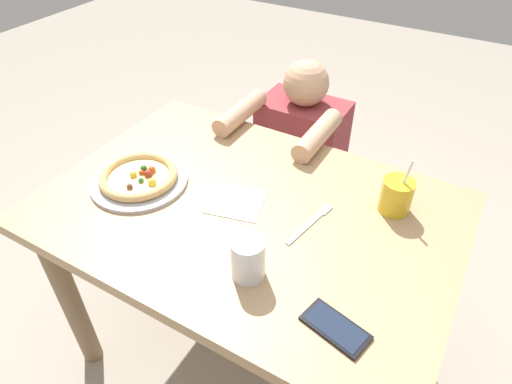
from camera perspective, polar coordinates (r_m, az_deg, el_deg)
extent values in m
plane|color=#9E9384|center=(1.87, -0.80, -19.43)|extent=(8.00, 8.00, 0.00)
cube|color=tan|center=(1.30, -1.09, -2.57)|extent=(1.19, 0.83, 0.04)
cylinder|color=#826748|center=(1.69, -22.89, -12.59)|extent=(0.07, 0.07, 0.71)
cylinder|color=#826748|center=(1.99, -8.85, 0.00)|extent=(0.07, 0.07, 0.71)
cylinder|color=#826748|center=(1.70, 20.71, -11.14)|extent=(0.07, 0.07, 0.71)
cylinder|color=#B7B7BC|center=(1.42, -14.82, 1.41)|extent=(0.30, 0.30, 0.01)
cylinder|color=#E5CC7F|center=(1.41, -14.89, 1.77)|extent=(0.19, 0.19, 0.01)
torus|color=tan|center=(1.41, -14.94, 2.03)|extent=(0.24, 0.24, 0.03)
sphere|color=brown|center=(1.37, -16.00, 0.65)|extent=(0.02, 0.02, 0.02)
sphere|color=#BF4C19|center=(1.42, -14.58, 2.45)|extent=(0.02, 0.02, 0.02)
sphere|color=#2D6623|center=(1.39, -14.62, 1.45)|extent=(0.02, 0.02, 0.02)
sphere|color=gold|center=(1.41, -15.56, 2.19)|extent=(0.02, 0.02, 0.02)
sphere|color=#BF4C19|center=(1.42, -13.31, 2.81)|extent=(0.02, 0.02, 0.02)
sphere|color=gold|center=(1.37, -13.27, 1.24)|extent=(0.03, 0.03, 0.03)
sphere|color=#2D6623|center=(1.43, -14.29, 2.98)|extent=(0.02, 0.02, 0.02)
sphere|color=maroon|center=(1.40, -13.77, 2.31)|extent=(0.03, 0.03, 0.03)
cylinder|color=gold|center=(1.31, 17.66, -0.47)|extent=(0.09, 0.09, 0.10)
cylinder|color=white|center=(1.26, 18.98, 2.26)|extent=(0.02, 0.01, 0.09)
cylinder|color=silver|center=(1.07, -1.04, -8.56)|extent=(0.08, 0.08, 0.11)
cube|color=white|center=(1.05, -0.38, -7.81)|extent=(0.02, 0.02, 0.02)
cube|color=white|center=(1.05, -1.26, -7.66)|extent=(0.03, 0.03, 0.02)
cube|color=white|center=(1.04, -1.90, -7.53)|extent=(0.03, 0.03, 0.03)
cube|color=white|center=(1.30, -2.62, -1.28)|extent=(0.19, 0.18, 0.00)
cube|color=silver|center=(1.23, 6.32, -4.65)|extent=(0.04, 0.16, 0.00)
cube|color=silver|center=(1.29, 8.92, -2.28)|extent=(0.03, 0.05, 0.00)
cube|color=black|center=(1.03, 10.20, -16.85)|extent=(0.16, 0.11, 0.01)
cube|color=#192338|center=(1.03, 10.23, -16.71)|extent=(0.14, 0.09, 0.00)
cylinder|color=#333847|center=(2.11, 5.27, -1.60)|extent=(0.28, 0.28, 0.45)
cube|color=maroon|center=(1.88, 5.95, 7.18)|extent=(0.35, 0.22, 0.31)
sphere|color=tan|center=(1.76, 6.48, 13.78)|extent=(0.18, 0.18, 0.18)
cylinder|color=tan|center=(1.67, -2.00, 10.23)|extent=(0.07, 0.28, 0.07)
cylinder|color=tan|center=(1.55, 7.99, 7.31)|extent=(0.07, 0.28, 0.07)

